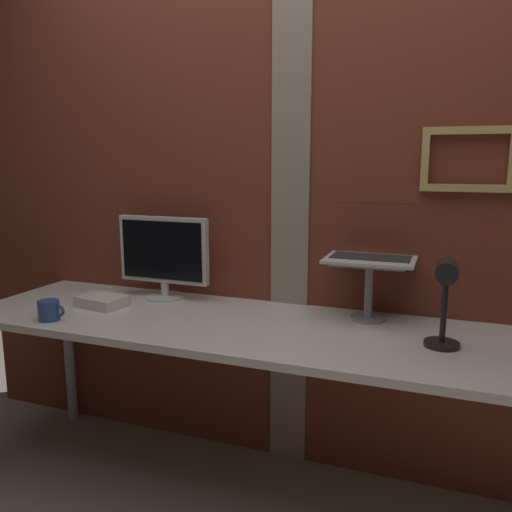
{
  "coord_description": "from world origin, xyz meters",
  "views": [
    {
      "loc": [
        0.65,
        -1.7,
        1.38
      ],
      "look_at": [
        -0.06,
        0.19,
        1.0
      ],
      "focal_mm": 36.25,
      "sensor_mm": 36.0,
      "label": 1
    }
  ],
  "objects_px": {
    "desk_lamp": "(445,295)",
    "laptop": "(373,243)",
    "coffee_mug": "(49,310)",
    "monitor": "(164,254)"
  },
  "relations": [
    {
      "from": "monitor",
      "to": "laptop",
      "type": "bearing_deg",
      "value": 4.35
    },
    {
      "from": "monitor",
      "to": "desk_lamp",
      "type": "relative_size",
      "value": 1.38
    },
    {
      "from": "laptop",
      "to": "coffee_mug",
      "type": "relative_size",
      "value": 2.9
    },
    {
      "from": "desk_lamp",
      "to": "coffee_mug",
      "type": "bearing_deg",
      "value": -172.93
    },
    {
      "from": "laptop",
      "to": "desk_lamp",
      "type": "xyz_separation_m",
      "value": [
        0.28,
        -0.34,
        -0.1
      ]
    },
    {
      "from": "coffee_mug",
      "to": "monitor",
      "type": "bearing_deg",
      "value": 60.16
    },
    {
      "from": "desk_lamp",
      "to": "coffee_mug",
      "type": "xyz_separation_m",
      "value": [
        -1.47,
        -0.18,
        -0.15
      ]
    },
    {
      "from": "desk_lamp",
      "to": "coffee_mug",
      "type": "distance_m",
      "value": 1.49
    },
    {
      "from": "monitor",
      "to": "coffee_mug",
      "type": "bearing_deg",
      "value": -119.84
    },
    {
      "from": "desk_lamp",
      "to": "laptop",
      "type": "bearing_deg",
      "value": 129.79
    }
  ]
}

